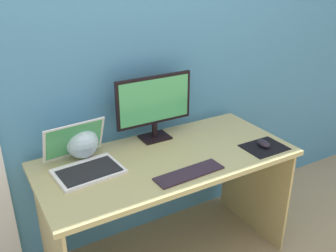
{
  "coord_description": "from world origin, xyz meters",
  "views": [
    {
      "loc": [
        -0.93,
        -1.62,
        1.78
      ],
      "look_at": [
        -0.01,
        -0.02,
        0.95
      ],
      "focal_mm": 39.84,
      "sensor_mm": 36.0,
      "label": 1
    }
  ],
  "objects_px": {
    "monitor": "(154,104)",
    "keyboard_external": "(189,173)",
    "fishbowl": "(82,142)",
    "laptop": "(83,160)",
    "mouse": "(264,143)"
  },
  "relations": [
    {
      "from": "monitor",
      "to": "laptop",
      "type": "height_order",
      "value": "monitor"
    },
    {
      "from": "keyboard_external",
      "to": "mouse",
      "type": "distance_m",
      "value": 0.56
    },
    {
      "from": "laptop",
      "to": "mouse",
      "type": "distance_m",
      "value": 1.06
    },
    {
      "from": "laptop",
      "to": "keyboard_external",
      "type": "relative_size",
      "value": 0.96
    },
    {
      "from": "fishbowl",
      "to": "keyboard_external",
      "type": "xyz_separation_m",
      "value": [
        0.42,
        -0.47,
        -0.08
      ]
    },
    {
      "from": "fishbowl",
      "to": "laptop",
      "type": "bearing_deg",
      "value": -105.96
    },
    {
      "from": "keyboard_external",
      "to": "mouse",
      "type": "relative_size",
      "value": 3.87
    },
    {
      "from": "monitor",
      "to": "mouse",
      "type": "xyz_separation_m",
      "value": [
        0.51,
        -0.43,
        -0.21
      ]
    },
    {
      "from": "monitor",
      "to": "keyboard_external",
      "type": "xyz_separation_m",
      "value": [
        -0.05,
        -0.47,
        -0.22
      ]
    },
    {
      "from": "laptop",
      "to": "keyboard_external",
      "type": "bearing_deg",
      "value": -36.0
    },
    {
      "from": "fishbowl",
      "to": "keyboard_external",
      "type": "relative_size",
      "value": 0.49
    },
    {
      "from": "fishbowl",
      "to": "mouse",
      "type": "bearing_deg",
      "value": -23.68
    },
    {
      "from": "monitor",
      "to": "laptop",
      "type": "distance_m",
      "value": 0.55
    },
    {
      "from": "monitor",
      "to": "mouse",
      "type": "height_order",
      "value": "monitor"
    },
    {
      "from": "mouse",
      "to": "monitor",
      "type": "bearing_deg",
      "value": 151.51
    }
  ]
}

